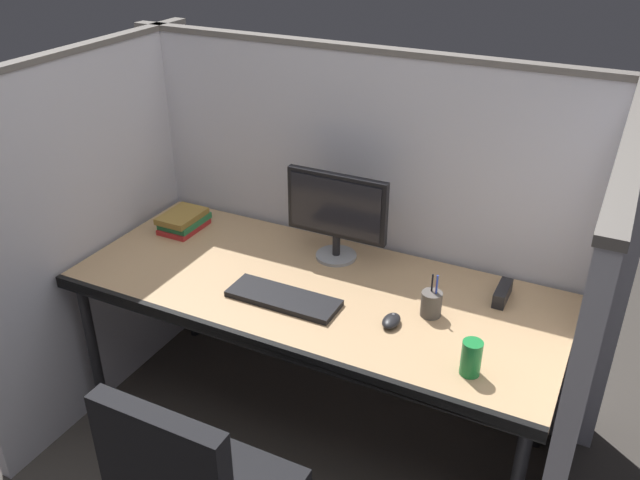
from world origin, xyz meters
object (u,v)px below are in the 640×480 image
(monitor_center, at_px, (337,211))
(book_stack, at_px, (184,221))
(red_stapler, at_px, (502,293))
(desk, at_px, (313,299))
(computer_mouse, at_px, (391,321))
(keyboard_main, at_px, (283,298))
(pen_cup, at_px, (431,303))
(soda_can, at_px, (471,358))

(monitor_center, relative_size, book_stack, 1.94)
(red_stapler, bearing_deg, desk, -160.06)
(computer_mouse, bearing_deg, monitor_center, 137.59)
(monitor_center, height_order, keyboard_main, monitor_center)
(red_stapler, xyz_separation_m, pen_cup, (-0.21, -0.22, 0.02))
(monitor_center, bearing_deg, book_stack, -174.67)
(red_stapler, bearing_deg, pen_cup, -134.01)
(computer_mouse, bearing_deg, pen_cup, 49.28)
(computer_mouse, distance_m, soda_can, 0.35)
(desk, xyz_separation_m, computer_mouse, (0.36, -0.09, 0.07))
(keyboard_main, distance_m, computer_mouse, 0.42)
(red_stapler, relative_size, pen_cup, 0.89)
(desk, distance_m, pen_cup, 0.48)
(pen_cup, bearing_deg, monitor_center, 155.04)
(red_stapler, relative_size, soda_can, 1.23)
(monitor_center, xyz_separation_m, keyboard_main, (-0.04, -0.38, -0.20))
(pen_cup, distance_m, soda_can, 0.34)
(keyboard_main, relative_size, book_stack, 1.94)
(keyboard_main, relative_size, soda_can, 3.52)
(monitor_center, relative_size, computer_mouse, 4.48)
(book_stack, distance_m, soda_can, 1.49)
(monitor_center, height_order, soda_can, monitor_center)
(keyboard_main, bearing_deg, red_stapler, 27.07)
(computer_mouse, relative_size, soda_can, 0.79)
(pen_cup, bearing_deg, computer_mouse, -130.72)
(pen_cup, height_order, soda_can, pen_cup)
(monitor_center, distance_m, book_stack, 0.75)
(desk, bearing_deg, monitor_center, 94.78)
(desk, relative_size, red_stapler, 12.67)
(monitor_center, relative_size, pen_cup, 2.54)
(monitor_center, distance_m, soda_can, 0.86)
(keyboard_main, xyz_separation_m, red_stapler, (0.73, 0.37, 0.02))
(keyboard_main, height_order, computer_mouse, computer_mouse)
(soda_can, bearing_deg, computer_mouse, 156.92)
(red_stapler, xyz_separation_m, soda_can, (0.01, -0.47, 0.03))
(book_stack, xyz_separation_m, soda_can, (1.43, -0.42, 0.02))
(soda_can, bearing_deg, red_stapler, 90.68)
(book_stack, bearing_deg, computer_mouse, -14.17)
(desk, height_order, red_stapler, red_stapler)
(monitor_center, distance_m, red_stapler, 0.72)
(red_stapler, height_order, book_stack, book_stack)
(red_stapler, bearing_deg, soda_can, -89.32)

